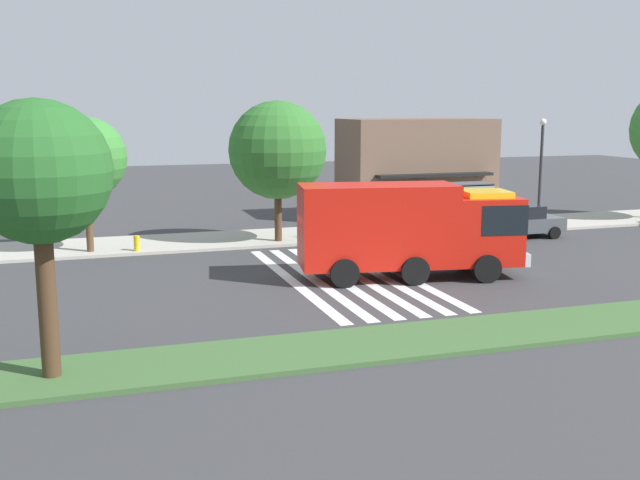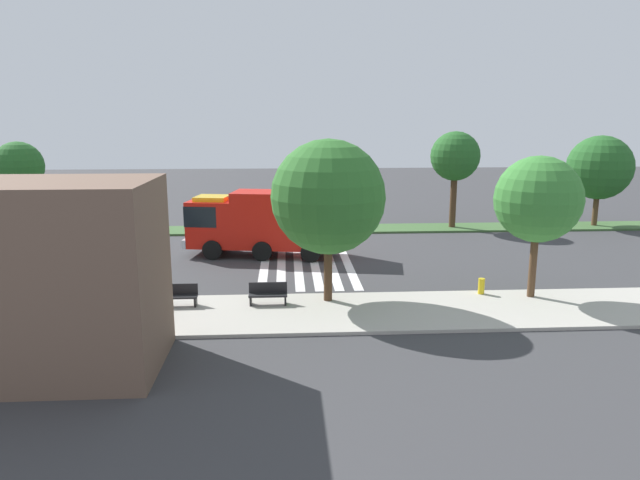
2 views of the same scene
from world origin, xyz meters
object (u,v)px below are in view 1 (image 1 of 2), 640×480
object	(u,v)px
bench_near_shelter	(392,224)
median_tree_west	(39,174)
sidewalk_tree_west	(86,158)
sidewalk_tree_center	(278,150)
bench_west_of_shelter	(325,228)
bus_stop_shelter	(462,197)
fire_hydrant	(137,243)
parked_car_west	(520,221)
fire_truck	(414,227)
street_lamp	(541,163)

from	to	relation	value
bench_near_shelter	median_tree_west	size ratio (longest dim) A/B	0.24
bench_near_shelter	sidewalk_tree_west	size ratio (longest dim) A/B	0.26
bench_near_shelter	sidewalk_tree_center	size ratio (longest dim) A/B	0.23
bench_near_shelter	bench_west_of_shelter	distance (m)	3.71
bench_near_shelter	bus_stop_shelter	bearing A→B (deg)	-0.25
fire_hydrant	bus_stop_shelter	bearing A→B (deg)	2.84
parked_car_west	fire_hydrant	size ratio (longest dim) A/B	6.22
sidewalk_tree_west	sidewalk_tree_center	xyz separation A→B (m)	(8.88, -0.00, 0.18)
fire_truck	sidewalk_tree_center	distance (m)	9.77
fire_truck	bench_near_shelter	bearing A→B (deg)	81.09
parked_car_west	median_tree_west	xyz separation A→B (m)	(-22.39, -14.23, 4.25)
bench_west_of_shelter	fire_hydrant	bearing A→B (deg)	-174.73
median_tree_west	fire_hydrant	xyz separation A→B (m)	(3.29, 15.93, -4.62)
street_lamp	sidewalk_tree_center	bearing A→B (deg)	178.43
bus_stop_shelter	bench_west_of_shelter	size ratio (longest dim) A/B	2.19
bench_near_shelter	sidewalk_tree_west	world-z (taller)	sidewalk_tree_west
parked_car_west	sidewalk_tree_center	size ratio (longest dim) A/B	0.64
bench_near_shelter	street_lamp	world-z (taller)	street_lamp
parked_car_west	fire_hydrant	world-z (taller)	parked_car_west
parked_car_west	bus_stop_shelter	distance (m)	3.40
fire_truck	fire_hydrant	xyz separation A→B (m)	(-9.97, 8.40, -1.56)
fire_truck	street_lamp	xyz separation A→B (m)	(11.46, 8.50, 1.59)
street_lamp	sidewalk_tree_west	distance (m)	23.48
fire_truck	sidewalk_tree_center	size ratio (longest dim) A/B	1.33
parked_car_west	street_lamp	distance (m)	4.05
sidewalk_tree_west	fire_hydrant	world-z (taller)	sidewalk_tree_west
bench_near_shelter	median_tree_west	bearing A→B (deg)	-134.30
median_tree_west	fire_truck	bearing A→B (deg)	29.58
parked_car_west	street_lamp	size ratio (longest dim) A/B	0.74
bus_stop_shelter	fire_hydrant	distance (m)	17.18
bench_west_of_shelter	fire_hydrant	world-z (taller)	bench_west_of_shelter
fire_truck	sidewalk_tree_west	bearing A→B (deg)	153.20
fire_hydrant	median_tree_west	bearing A→B (deg)	-101.67
fire_truck	bench_near_shelter	size ratio (longest dim) A/B	5.69
bus_stop_shelter	street_lamp	size ratio (longest dim) A/B	0.59
bench_near_shelter	sidewalk_tree_west	bearing A→B (deg)	-178.61
parked_car_west	street_lamp	bearing A→B (deg)	38.12
bus_stop_shelter	median_tree_west	xyz separation A→B (m)	(-20.39, -16.78, 3.23)
bench_west_of_shelter	median_tree_west	bearing A→B (deg)	-127.04
bench_near_shelter	bench_west_of_shelter	bearing A→B (deg)	180.00
street_lamp	bus_stop_shelter	bearing A→B (deg)	170.19
sidewalk_tree_west	bus_stop_shelter	bearing A→B (deg)	1.04
fire_hydrant	sidewalk_tree_center	bearing A→B (deg)	4.18
bus_stop_shelter	street_lamp	distance (m)	4.73
street_lamp	sidewalk_tree_center	xyz separation A→B (m)	(-14.59, 0.40, 0.94)
street_lamp	fire_hydrant	world-z (taller)	street_lamp
bench_west_of_shelter	median_tree_west	distance (m)	21.52
parked_car_west	bench_west_of_shelter	xyz separation A→B (m)	(-9.71, 2.57, -0.27)
parked_car_west	bench_near_shelter	xyz separation A→B (m)	(-6.00, 2.57, -0.27)
bench_west_of_shelter	bench_near_shelter	bearing A→B (deg)	0.00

